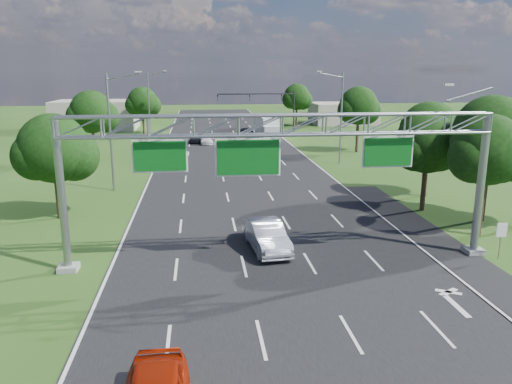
{
  "coord_description": "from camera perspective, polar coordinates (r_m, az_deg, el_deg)",
  "views": [
    {
      "loc": [
        -3.99,
        -13.41,
        10.26
      ],
      "look_at": [
        -0.84,
        14.2,
        3.43
      ],
      "focal_mm": 35.0,
      "sensor_mm": 36.0,
      "label": 1
    }
  ],
  "objects": [
    {
      "name": "car_queue_d",
      "position": [
        56.68,
        0.79,
        4.11
      ],
      "size": [
        1.83,
        4.47,
        1.44
      ],
      "primitive_type": "imported",
      "rotation": [
        0.0,
        0.0,
        0.07
      ],
      "color": "silver",
      "rests_on": "ground"
    },
    {
      "name": "tree_cluster_right",
      "position": [
        37.95,
        23.33,
        5.19
      ],
      "size": [
        9.91,
        14.6,
        8.68
      ],
      "color": "#2D2116",
      "rests_on": "ground"
    },
    {
      "name": "box_truck",
      "position": [
        76.81,
        1.33,
        7.3
      ],
      "size": [
        3.05,
        8.82,
        3.27
      ],
      "rotation": [
        0.0,
        0.0,
        0.09
      ],
      "color": "silver",
      "rests_on": "ground"
    },
    {
      "name": "tree_verge_lc",
      "position": [
        84.09,
        -12.8,
        9.86
      ],
      "size": [
        5.76,
        4.8,
        7.62
      ],
      "color": "#2D2116",
      "rests_on": "ground"
    },
    {
      "name": "tree_verge_la",
      "position": [
        37.22,
        -21.98,
        4.3
      ],
      "size": [
        5.76,
        4.8,
        7.4
      ],
      "color": "#2D2116",
      "rests_on": "ground"
    },
    {
      "name": "ground",
      "position": [
        44.78,
        -1.24,
        0.55
      ],
      "size": [
        220.0,
        220.0,
        0.0
      ],
      "primitive_type": "plane",
      "color": "#234715",
      "rests_on": "ground"
    },
    {
      "name": "tree_verge_rd",
      "position": [
        64.81,
        11.69,
        9.43
      ],
      "size": [
        5.76,
        4.8,
        8.28
      ],
      "color": "#2D2116",
      "rests_on": "ground"
    },
    {
      "name": "streetlight_l_far",
      "position": [
        78.89,
        -12.02,
        10.1
      ],
      "size": [
        2.97,
        0.22,
        10.16
      ],
      "color": "gray",
      "rests_on": "ground"
    },
    {
      "name": "streetlight_r_mid",
      "position": [
        55.75,
        9.54,
        8.8
      ],
      "size": [
        2.97,
        0.22,
        10.16
      ],
      "color": "gray",
      "rests_on": "ground"
    },
    {
      "name": "building_right",
      "position": [
        99.77,
        9.91,
        8.85
      ],
      "size": [
        12.0,
        9.0,
        4.0
      ],
      "primitive_type": "cube",
      "color": "#A69A8B",
      "rests_on": "ground"
    },
    {
      "name": "road_flare",
      "position": [
        32.53,
        19.83,
        -5.44
      ],
      "size": [
        3.0,
        30.0,
        0.02
      ],
      "primitive_type": "cube",
      "color": "black",
      "rests_on": "ground"
    },
    {
      "name": "car_queue_b",
      "position": [
        81.27,
        -1.03,
        6.93
      ],
      "size": [
        1.94,
        3.99,
        1.09
      ],
      "primitive_type": "imported",
      "rotation": [
        0.0,
        0.0,
        0.03
      ],
      "color": "black",
      "rests_on": "ground"
    },
    {
      "name": "tree_verge_lb",
      "position": [
        59.85,
        -18.2,
        8.48
      ],
      "size": [
        5.76,
        4.8,
        8.06
      ],
      "color": "#2D2116",
      "rests_on": "ground"
    },
    {
      "name": "tree_verge_re",
      "position": [
        93.35,
        4.73,
        10.64
      ],
      "size": [
        5.76,
        4.8,
        7.84
      ],
      "color": "#2D2116",
      "rests_on": "ground"
    },
    {
      "name": "streetlight_l_near",
      "position": [
        44.27,
        -16.12,
        7.2
      ],
      "size": [
        2.97,
        0.22,
        10.16
      ],
      "color": "gray",
      "rests_on": "ground"
    },
    {
      "name": "traffic_signal",
      "position": [
        79.41,
        1.83,
        10.12
      ],
      "size": [
        12.21,
        0.24,
        7.0
      ],
      "color": "black",
      "rests_on": "ground"
    },
    {
      "name": "sign_gantry",
      "position": [
        25.99,
        3.12,
        6.34
      ],
      "size": [
        23.5,
        1.0,
        9.56
      ],
      "color": "gray",
      "rests_on": "ground"
    },
    {
      "name": "road",
      "position": [
        44.78,
        -1.24,
        0.55
      ],
      "size": [
        18.0,
        180.0,
        0.02
      ],
      "primitive_type": "cube",
      "color": "black",
      "rests_on": "ground"
    },
    {
      "name": "regulatory_sign",
      "position": [
        30.66,
        26.23,
        -4.25
      ],
      "size": [
        0.6,
        0.08,
        2.1
      ],
      "color": "gray",
      "rests_on": "ground"
    },
    {
      "name": "silver_sedan",
      "position": [
        29.16,
        1.21,
        -5.01
      ],
      "size": [
        2.43,
        5.38,
        1.71
      ],
      "primitive_type": "imported",
      "rotation": [
        0.0,
        0.0,
        0.12
      ],
      "color": "#B9BCC6",
      "rests_on": "ground"
    },
    {
      "name": "car_queue_c",
      "position": [
        72.61,
        -7.02,
        6.09
      ],
      "size": [
        1.65,
        3.87,
        1.3
      ],
      "primitive_type": "imported",
      "rotation": [
        0.0,
        0.0,
        -0.03
      ],
      "color": "black",
      "rests_on": "ground"
    },
    {
      "name": "car_queue_a",
      "position": [
        71.6,
        -5.76,
        5.98
      ],
      "size": [
        2.12,
        4.3,
        1.2
      ],
      "primitive_type": "imported",
      "rotation": [
        0.0,
        0.0,
        0.11
      ],
      "color": "white",
      "rests_on": "ground"
    },
    {
      "name": "building_left",
      "position": [
        93.49,
        -17.8,
        8.39
      ],
      "size": [
        14.0,
        10.0,
        5.0
      ],
      "primitive_type": "cube",
      "color": "#A69A8B",
      "rests_on": "ground"
    }
  ]
}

